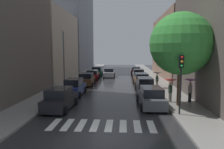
{
  "coord_description": "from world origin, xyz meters",
  "views": [
    {
      "loc": [
        1.38,
        -10.67,
        4.75
      ],
      "look_at": [
        -0.54,
        22.13,
        0.98
      ],
      "focal_mm": 32.91,
      "sensor_mm": 36.0,
      "label": 1
    }
  ],
  "objects_px": {
    "parked_car_right_second": "(145,86)",
    "parked_car_right_third": "(141,80)",
    "street_tree_right": "(181,44)",
    "pedestrian_near_tree": "(190,85)",
    "pedestrian_by_kerb": "(170,85)",
    "parked_car_right_fourth": "(138,74)",
    "parked_car_left_second": "(74,87)",
    "pedestrian_foreground": "(157,76)",
    "lamp_post_left": "(64,56)",
    "traffic_light_right_corner": "(181,72)",
    "parked_car_left_fifth": "(97,71)",
    "parked_car_left_third": "(86,79)",
    "parked_car_left_nearest": "(60,99)",
    "parked_car_right_fifth": "(136,71)",
    "parked_car_left_fourth": "(93,75)",
    "parked_car_right_nearest": "(151,97)",
    "car_midroad": "(109,73)"
  },
  "relations": [
    {
      "from": "parked_car_left_second",
      "to": "parked_car_left_fifth",
      "type": "bearing_deg",
      "value": 0.57
    },
    {
      "from": "parked_car_left_third",
      "to": "traffic_light_right_corner",
      "type": "distance_m",
      "value": 16.63
    },
    {
      "from": "parked_car_left_second",
      "to": "parked_car_right_fifth",
      "type": "bearing_deg",
      "value": -20.96
    },
    {
      "from": "parked_car_right_fifth",
      "to": "pedestrian_near_tree",
      "type": "xyz_separation_m",
      "value": [
        3.54,
        -22.73,
        0.93
      ]
    },
    {
      "from": "parked_car_left_nearest",
      "to": "car_midroad",
      "type": "relative_size",
      "value": 0.94
    },
    {
      "from": "street_tree_right",
      "to": "pedestrian_near_tree",
      "type": "bearing_deg",
      "value": 42.66
    },
    {
      "from": "traffic_light_right_corner",
      "to": "lamp_post_left",
      "type": "distance_m",
      "value": 13.94
    },
    {
      "from": "car_midroad",
      "to": "pedestrian_near_tree",
      "type": "relative_size",
      "value": 2.25
    },
    {
      "from": "parked_car_left_fourth",
      "to": "traffic_light_right_corner",
      "type": "xyz_separation_m",
      "value": [
        9.38,
        -19.51,
        2.55
      ]
    },
    {
      "from": "parked_car_left_nearest",
      "to": "parked_car_left_second",
      "type": "xyz_separation_m",
      "value": [
        -0.16,
        5.49,
        0.01
      ]
    },
    {
      "from": "pedestrian_by_kerb",
      "to": "traffic_light_right_corner",
      "type": "bearing_deg",
      "value": -68.86
    },
    {
      "from": "parked_car_right_fourth",
      "to": "lamp_post_left",
      "type": "distance_m",
      "value": 15.1
    },
    {
      "from": "parked_car_right_nearest",
      "to": "pedestrian_near_tree",
      "type": "distance_m",
      "value": 3.92
    },
    {
      "from": "parked_car_left_third",
      "to": "car_midroad",
      "type": "xyz_separation_m",
      "value": [
        2.55,
        9.13,
        -0.02
      ]
    },
    {
      "from": "parked_car_left_second",
      "to": "lamp_post_left",
      "type": "relative_size",
      "value": 0.61
    },
    {
      "from": "pedestrian_by_kerb",
      "to": "street_tree_right",
      "type": "xyz_separation_m",
      "value": [
        0.46,
        -1.18,
        3.67
      ]
    },
    {
      "from": "pedestrian_foreground",
      "to": "lamp_post_left",
      "type": "bearing_deg",
      "value": 112.48
    },
    {
      "from": "parked_car_left_fourth",
      "to": "parked_car_right_nearest",
      "type": "bearing_deg",
      "value": -157.39
    },
    {
      "from": "parked_car_left_fifth",
      "to": "parked_car_right_fifth",
      "type": "bearing_deg",
      "value": -83.7
    },
    {
      "from": "pedestrian_by_kerb",
      "to": "parked_car_left_nearest",
      "type": "bearing_deg",
      "value": -142.41
    },
    {
      "from": "parked_car_right_second",
      "to": "parked_car_right_third",
      "type": "bearing_deg",
      "value": -0.51
    },
    {
      "from": "parked_car_left_fifth",
      "to": "parked_car_left_third",
      "type": "bearing_deg",
      "value": 178.01
    },
    {
      "from": "parked_car_right_fourth",
      "to": "pedestrian_by_kerb",
      "type": "distance_m",
      "value": 16.24
    },
    {
      "from": "parked_car_left_second",
      "to": "parked_car_right_second",
      "type": "height_order",
      "value": "parked_car_left_second"
    },
    {
      "from": "parked_car_left_third",
      "to": "lamp_post_left",
      "type": "distance_m",
      "value": 6.3
    },
    {
      "from": "parked_car_left_third",
      "to": "parked_car_right_fifth",
      "type": "xyz_separation_m",
      "value": [
        7.69,
        12.93,
        -0.04
      ]
    },
    {
      "from": "pedestrian_foreground",
      "to": "traffic_light_right_corner",
      "type": "bearing_deg",
      "value": -170.64
    },
    {
      "from": "parked_car_left_fifth",
      "to": "parked_car_right_fourth",
      "type": "height_order",
      "value": "parked_car_right_fourth"
    },
    {
      "from": "parked_car_left_second",
      "to": "parked_car_right_third",
      "type": "xyz_separation_m",
      "value": [
        7.77,
        6.92,
        -0.05
      ]
    },
    {
      "from": "parked_car_left_third",
      "to": "pedestrian_foreground",
      "type": "xyz_separation_m",
      "value": [
        9.44,
        -2.55,
        0.8
      ]
    },
    {
      "from": "parked_car_right_third",
      "to": "pedestrian_foreground",
      "type": "distance_m",
      "value": 3.33
    },
    {
      "from": "traffic_light_right_corner",
      "to": "lamp_post_left",
      "type": "xyz_separation_m",
      "value": [
        -11.0,
        8.51,
        0.91
      ]
    },
    {
      "from": "parked_car_right_second",
      "to": "parked_car_right_third",
      "type": "relative_size",
      "value": 1.0
    },
    {
      "from": "parked_car_right_nearest",
      "to": "pedestrian_near_tree",
      "type": "bearing_deg",
      "value": -74.12
    },
    {
      "from": "parked_car_left_second",
      "to": "pedestrian_by_kerb",
      "type": "bearing_deg",
      "value": -107.21
    },
    {
      "from": "parked_car_right_second",
      "to": "parked_car_right_third",
      "type": "distance_m",
      "value": 5.44
    },
    {
      "from": "parked_car_left_second",
      "to": "parked_car_right_third",
      "type": "bearing_deg",
      "value": -47.68
    },
    {
      "from": "parked_car_right_fourth",
      "to": "parked_car_right_third",
      "type": "bearing_deg",
      "value": 179.16
    },
    {
      "from": "parked_car_left_fifth",
      "to": "pedestrian_foreground",
      "type": "height_order",
      "value": "pedestrian_foreground"
    },
    {
      "from": "pedestrian_foreground",
      "to": "traffic_light_right_corner",
      "type": "xyz_separation_m",
      "value": [
        -0.1,
        -10.99,
        1.71
      ]
    },
    {
      "from": "parked_car_left_fifth",
      "to": "lamp_post_left",
      "type": "relative_size",
      "value": 0.63
    },
    {
      "from": "parked_car_left_third",
      "to": "pedestrian_by_kerb",
      "type": "bearing_deg",
      "value": -136.75
    },
    {
      "from": "parked_car_left_third",
      "to": "traffic_light_right_corner",
      "type": "height_order",
      "value": "traffic_light_right_corner"
    },
    {
      "from": "parked_car_left_third",
      "to": "pedestrian_foreground",
      "type": "relative_size",
      "value": 2.32
    },
    {
      "from": "parked_car_right_fourth",
      "to": "pedestrian_by_kerb",
      "type": "relative_size",
      "value": 2.06
    },
    {
      "from": "parked_car_left_fourth",
      "to": "traffic_light_right_corner",
      "type": "relative_size",
      "value": 1.11
    },
    {
      "from": "parked_car_left_fourth",
      "to": "lamp_post_left",
      "type": "relative_size",
      "value": 0.68
    },
    {
      "from": "pedestrian_near_tree",
      "to": "pedestrian_by_kerb",
      "type": "xyz_separation_m",
      "value": [
        -1.76,
        -0.02,
        -0.02
      ]
    },
    {
      "from": "parked_car_left_nearest",
      "to": "parked_car_left_fourth",
      "type": "height_order",
      "value": "parked_car_left_nearest"
    },
    {
      "from": "parked_car_left_third",
      "to": "car_midroad",
      "type": "bearing_deg",
      "value": -16.32
    }
  ]
}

